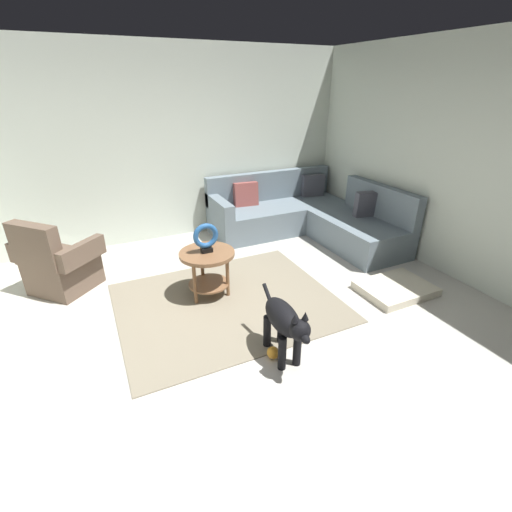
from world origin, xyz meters
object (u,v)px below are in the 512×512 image
object	(u,v)px
torus_sculpture	(206,237)
dog_toy_ball	(273,353)
dog_bed_mat	(395,288)
side_table	(207,262)
dog_toy_rope	(276,315)
sectional_couch	(306,217)
armchair	(58,265)
dog	(285,322)

from	to	relation	value
torus_sculpture	dog_toy_ball	distance (m)	1.40
dog_bed_mat	dog_toy_ball	size ratio (longest dim) A/B	7.33
side_table	dog_toy_rope	size ratio (longest dim) A/B	3.01
side_table	dog_toy_rope	world-z (taller)	side_table
sectional_couch	armchair	bearing A→B (deg)	-176.17
dog_toy_rope	dog_toy_ball	bearing A→B (deg)	-121.10
dog	side_table	bearing A→B (deg)	-75.46
dog	dog_toy_rope	xyz separation A→B (m)	(0.23, 0.56, -0.35)
armchair	side_table	size ratio (longest dim) A/B	1.66
torus_sculpture	dog_toy_rope	world-z (taller)	torus_sculpture
torus_sculpture	dog_toy_rope	bearing A→B (deg)	-56.17
side_table	dog_toy_rope	xyz separation A→B (m)	(0.48, -0.71, -0.39)
armchair	dog_toy_rope	distance (m)	2.53
dog_toy_ball	armchair	bearing A→B (deg)	128.55
dog_bed_mat	sectional_couch	bearing A→B (deg)	89.64
torus_sculpture	side_table	bearing A→B (deg)	88.21
armchair	dog_toy_rope	xyz separation A→B (m)	(1.97, -1.56, -0.30)
dog_toy_ball	torus_sculpture	bearing A→B (deg)	97.64
side_table	dog	size ratio (longest dim) A/B	0.71
dog_toy_ball	dog_toy_rope	world-z (taller)	dog_toy_ball
torus_sculpture	dog_toy_ball	bearing A→B (deg)	-82.36
dog	torus_sculpture	bearing A→B (deg)	-75.46
armchair	dog	xyz separation A→B (m)	(1.74, -2.12, 0.05)
torus_sculpture	dog	distance (m)	1.34
sectional_couch	dog_bed_mat	distance (m)	1.95
sectional_couch	torus_sculpture	bearing A→B (deg)	-151.29
dog_bed_mat	dog_toy_rope	world-z (taller)	dog_bed_mat
side_table	dog_toy_ball	distance (m)	1.29
sectional_couch	armchair	xyz separation A→B (m)	(-3.46, -0.23, 0.03)
dog_toy_ball	dog_toy_rope	distance (m)	0.61
sectional_couch	armchair	size ratio (longest dim) A/B	2.27
armchair	dog_toy_rope	world-z (taller)	armchair
torus_sculpture	sectional_couch	bearing A→B (deg)	28.71
armchair	side_table	bearing A→B (deg)	16.79
side_table	armchair	bearing A→B (deg)	150.40
armchair	dog	world-z (taller)	armchair
armchair	dog_toy_ball	size ratio (longest dim) A/B	9.09
dog_bed_mat	dog	xyz separation A→B (m)	(-1.71, -0.41, 0.33)
armchair	dog_toy_ball	xyz separation A→B (m)	(1.66, -2.08, -0.27)
dog	dog_bed_mat	bearing A→B (deg)	-162.88
dog_toy_ball	dog_bed_mat	bearing A→B (deg)	11.81
dog	dog_toy_ball	xyz separation A→B (m)	(-0.08, 0.04, -0.32)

